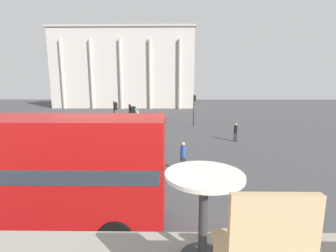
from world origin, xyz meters
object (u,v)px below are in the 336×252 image
at_px(traffic_light_near, 132,132).
at_px(traffic_light_mid, 115,115).
at_px(car_navy, 147,118).
at_px(pedestrian_white, 138,115).
at_px(cafe_dining_table, 204,197).
at_px(double_decker_bus, 12,168).
at_px(pedestrian_black, 236,131).
at_px(pedestrian_blue, 183,155).
at_px(plaza_building_left, 126,70).
at_px(traffic_light_far, 194,106).

bearing_deg(traffic_light_near, traffic_light_mid, 108.99).
bearing_deg(car_navy, traffic_light_mid, -110.36).
xyz_separation_m(traffic_light_mid, pedestrian_white, (0.03, 13.53, -1.50)).
distance_m(cafe_dining_table, pedestrian_white, 32.71).
distance_m(double_decker_bus, pedestrian_black, 17.56).
distance_m(cafe_dining_table, pedestrian_blue, 11.49).
bearing_deg(plaza_building_left, car_navy, -73.93).
bearing_deg(pedestrian_black, pedestrian_white, -64.81).
bearing_deg(double_decker_bus, pedestrian_blue, 37.89).
height_order(cafe_dining_table, pedestrian_blue, cafe_dining_table).
relative_size(double_decker_bus, pedestrian_black, 6.01).
xyz_separation_m(car_navy, pedestrian_black, (9.29, -10.94, 0.28)).
bearing_deg(traffic_light_far, plaza_building_left, 114.53).
distance_m(plaza_building_left, pedestrian_black, 45.77).
xyz_separation_m(traffic_light_far, car_navy, (-6.29, 2.64, -1.98)).
height_order(plaza_building_left, pedestrian_white, plaza_building_left).
bearing_deg(traffic_light_near, car_navy, 93.59).
relative_size(traffic_light_far, pedestrian_blue, 2.31).
relative_size(traffic_light_mid, pedestrian_blue, 2.10).
distance_m(car_navy, pedestrian_black, 14.36).
xyz_separation_m(double_decker_bus, traffic_light_mid, (0.28, 13.10, 0.23)).
bearing_deg(traffic_light_mid, pedestrian_white, 89.86).
distance_m(cafe_dining_table, traffic_light_far, 27.32).
bearing_deg(pedestrian_white, traffic_light_far, 32.93).
relative_size(traffic_light_near, traffic_light_far, 0.98).
bearing_deg(traffic_light_near, plaza_building_left, 101.22).
bearing_deg(cafe_dining_table, pedestrian_black, 72.99).
xyz_separation_m(traffic_light_mid, pedestrian_black, (11.07, 0.25, -1.46)).
height_order(plaza_building_left, traffic_light_near, plaza_building_left).
height_order(traffic_light_far, pedestrian_black, traffic_light_far).
relative_size(cafe_dining_table, pedestrian_black, 0.43).
relative_size(plaza_building_left, car_navy, 8.55).
bearing_deg(double_decker_bus, traffic_light_near, 47.74).
xyz_separation_m(double_decker_bus, plaza_building_left, (-6.65, 54.48, 7.65)).
relative_size(plaza_building_left, traffic_light_near, 8.86).
bearing_deg(car_navy, double_decker_bus, -106.19).
distance_m(traffic_light_mid, pedestrian_white, 13.61).
height_order(pedestrian_black, pedestrian_white, pedestrian_black).
distance_m(traffic_light_near, pedestrian_white, 22.59).
bearing_deg(car_navy, pedestrian_blue, -89.27).
height_order(traffic_light_near, traffic_light_mid, traffic_light_near).
bearing_deg(pedestrian_white, cafe_dining_table, -15.90).
distance_m(cafe_dining_table, pedestrian_black, 19.95).
bearing_deg(pedestrian_blue, car_navy, -23.65).
xyz_separation_m(cafe_dining_table, pedestrian_white, (-5.26, 32.14, -3.07)).
relative_size(pedestrian_black, pedestrian_white, 1.03).
relative_size(pedestrian_blue, pedestrian_white, 1.08).
relative_size(double_decker_bus, plaza_building_left, 0.29).
distance_m(traffic_light_near, pedestrian_black, 12.21).
bearing_deg(traffic_light_far, pedestrian_white, 148.14).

